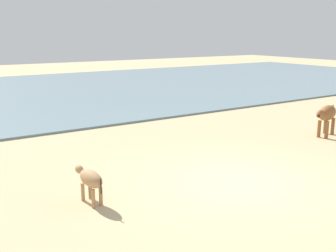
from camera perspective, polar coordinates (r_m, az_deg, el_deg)
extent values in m
plane|color=tan|center=(9.75, 9.75, -7.92)|extent=(80.00, 80.00, 0.00)
cube|color=slate|center=(24.66, -18.09, 4.50)|extent=(60.00, 20.00, 0.08)
ellipsoid|color=brown|center=(14.69, 21.67, 1.74)|extent=(1.26, 0.83, 0.51)
ellipsoid|color=brown|center=(13.94, 20.79, 1.60)|extent=(0.44, 0.35, 0.28)
sphere|color=#2D2119|center=(13.79, 20.57, 1.36)|extent=(0.14, 0.14, 0.11)
cylinder|color=brown|center=(14.44, 21.60, -0.52)|extent=(0.12, 0.12, 0.59)
cylinder|color=brown|center=(14.51, 20.63, -0.37)|extent=(0.12, 0.12, 0.59)
cylinder|color=brown|center=(15.08, 22.33, -0.03)|extent=(0.12, 0.12, 0.59)
cylinder|color=brown|center=(15.15, 21.41, 0.11)|extent=(0.12, 0.12, 0.59)
cylinder|color=#2D2119|center=(15.29, 22.31, 1.89)|extent=(0.04, 0.04, 0.48)
ellipsoid|color=tan|center=(8.48, -10.87, -7.34)|extent=(0.39, 0.81, 0.34)
ellipsoid|color=tan|center=(8.90, -12.47, -6.02)|extent=(0.18, 0.27, 0.19)
sphere|color=#2D2119|center=(9.01, -12.79, -5.96)|extent=(0.08, 0.08, 0.07)
cylinder|color=tan|center=(8.76, -11.99, -9.12)|extent=(0.08, 0.08, 0.39)
cylinder|color=tan|center=(8.83, -10.98, -8.88)|extent=(0.08, 0.08, 0.39)
cylinder|color=tan|center=(8.38, -10.55, -10.10)|extent=(0.08, 0.08, 0.39)
cylinder|color=tan|center=(8.46, -9.51, -9.84)|extent=(0.08, 0.08, 0.39)
cylinder|color=#2D2119|center=(8.15, -9.48, -8.41)|extent=(0.03, 0.03, 0.32)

